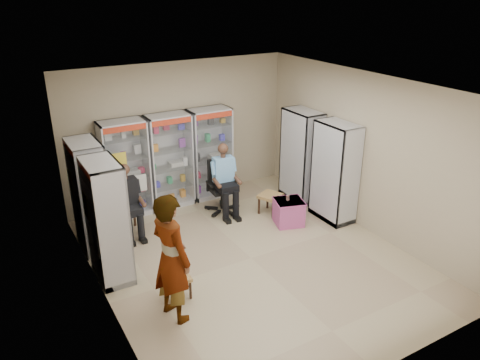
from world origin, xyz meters
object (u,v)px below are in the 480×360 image
cabinet_right_near (335,172)px  wooden_chair (127,210)px  cabinet_right_far (301,156)px  pink_trunk (289,212)px  cabinet_back_right (210,153)px  woven_stool_b (178,286)px  seated_shopkeeper (223,181)px  cabinet_left_near (107,221)px  cabinet_left_far (90,196)px  office_chair (222,187)px  cabinet_back_mid (170,161)px  cabinet_back_left (126,169)px  woven_stool_a (270,204)px  standing_man (171,258)px

cabinet_right_near → wooden_chair: bearing=68.4°
cabinet_right_far → pink_trunk: bearing=133.5°
cabinet_back_right → woven_stool_b: cabinet_back_right is taller
cabinet_right_far → seated_shopkeeper: bearing=82.4°
cabinet_right_near → cabinet_left_near: same height
cabinet_left_far → cabinet_left_near: 1.10m
cabinet_right_far → office_chair: 1.87m
cabinet_back_right → seated_shopkeeper: size_ratio=1.41×
woven_stool_b → office_chair: bearing=48.8°
cabinet_right_near → pink_trunk: 1.21m
cabinet_left_far → woven_stool_b: 2.41m
cabinet_back_mid → cabinet_right_far: size_ratio=1.00×
cabinet_left_far → seated_shopkeeper: 2.68m
cabinet_back_right → office_chair: bearing=-100.9°
seated_shopkeeper → woven_stool_b: bearing=-126.5°
cabinet_back_left → woven_stool_a: 3.03m
woven_stool_b → cabinet_right_far: bearing=27.4°
office_chair → pink_trunk: office_chair is taller
cabinet_right_far → cabinet_left_far: size_ratio=1.00×
cabinet_back_right → cabinet_right_far: (1.63, -1.13, 0.00)m
office_chair → woven_stool_b: size_ratio=3.08×
cabinet_left_near → wooden_chair: size_ratio=2.13×
cabinet_left_near → wooden_chair: 1.56m
cabinet_right_near → seated_shopkeeper: 2.26m
cabinet_left_near → pink_trunk: bearing=90.4°
cabinet_left_near → office_chair: bearing=114.0°
cabinet_left_near → office_chair: size_ratio=1.79×
wooden_chair → standing_man: (-0.20, -2.74, 0.49)m
cabinet_left_near → woven_stool_a: 3.63m
cabinet_left_near → cabinet_back_mid: bearing=137.2°
woven_stool_a → cabinet_left_far: bearing=172.0°
cabinet_right_far → cabinet_right_near: bearing=-180.0°
wooden_chair → office_chair: office_chair is taller
cabinet_right_near → seated_shopkeeper: bearing=53.2°
standing_man → cabinet_back_right: bearing=-49.1°
seated_shopkeeper → standing_man: 3.39m
wooden_chair → woven_stool_b: wooden_chair is taller
pink_trunk → cabinet_right_near: bearing=-13.9°
woven_stool_b → cabinet_back_left: bearing=85.9°
cabinet_back_left → cabinet_left_near: size_ratio=1.00×
woven_stool_b → cabinet_left_far: bearing=108.2°
cabinet_right_far → woven_stool_b: size_ratio=5.53×
cabinet_back_mid → cabinet_left_far: 2.10m
cabinet_left_far → woven_stool_a: bearing=82.0°
office_chair → wooden_chair: bearing=-177.9°
cabinet_left_far → cabinet_back_mid: bearing=116.3°
cabinet_right_far → cabinet_right_near: size_ratio=1.00×
woven_stool_b → seated_shopkeeper: bearing=48.1°
cabinet_back_mid → woven_stool_b: bearing=-110.9°
standing_man → seated_shopkeeper: bearing=-55.3°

